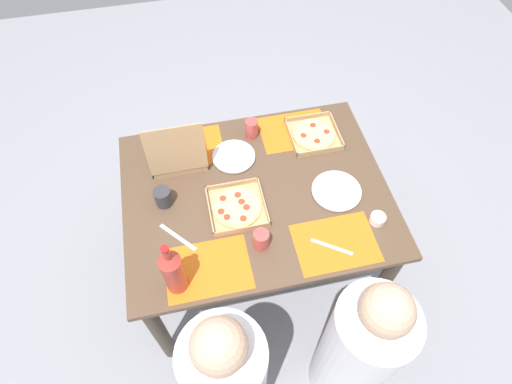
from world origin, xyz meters
TOP-DOWN VIEW (x-y plane):
  - ground_plane at (0.00, 0.00)m, footprint 6.00×6.00m
  - dining_table at (0.00, 0.00)m, footprint 1.26×0.99m
  - placemat_near_left at (-0.28, -0.34)m, footprint 0.36×0.26m
  - placemat_near_right at (0.28, -0.34)m, footprint 0.36×0.26m
  - placemat_far_left at (-0.28, 0.34)m, footprint 0.36×0.26m
  - placemat_far_right at (0.28, 0.34)m, footprint 0.36×0.26m
  - pizza_box_edge_far at (0.11, 0.07)m, footprint 0.26×0.26m
  - pizza_box_corner_right at (0.34, -0.29)m, footprint 0.27×0.28m
  - pizza_box_center at (-0.37, -0.28)m, footprint 0.25×0.25m
  - plate_far_right at (0.06, -0.23)m, footprint 0.22×0.22m
  - plate_far_left at (-0.37, 0.08)m, footprint 0.24×0.24m
  - soda_bottle at (0.42, 0.39)m, footprint 0.09×0.09m
  - cup_clear_left at (0.04, 0.28)m, footprint 0.07×0.07m
  - cup_spare at (-0.06, -0.36)m, footprint 0.06×0.06m
  - cup_clear_right at (0.43, -0.03)m, footprint 0.08×0.08m
  - condiment_bowl at (-0.50, 0.28)m, footprint 0.07×0.07m
  - fork_by_near_right at (-0.26, 0.36)m, footprint 0.17×0.12m
  - knife_by_near_left at (0.39, 0.17)m, footprint 0.15×0.17m
  - diner_left_seat at (-0.28, 0.75)m, footprint 0.32×0.32m
  - diner_right_seat at (0.28, 0.75)m, footprint 0.32×0.32m

SIDE VIEW (x-z plane):
  - ground_plane at x=0.00m, z-range 0.00..0.00m
  - diner_left_seat at x=-0.28m, z-range -0.06..1.06m
  - diner_right_seat at x=0.28m, z-range -0.06..1.08m
  - dining_table at x=0.00m, z-range 0.26..1.00m
  - placemat_near_left at x=-0.28m, z-range 0.74..0.74m
  - placemat_near_right at x=0.28m, z-range 0.74..0.74m
  - placemat_far_left at x=-0.28m, z-range 0.74..0.74m
  - placemat_far_right at x=0.28m, z-range 0.74..0.74m
  - fork_by_near_right at x=-0.26m, z-range 0.74..0.75m
  - knife_by_near_left at x=0.39m, z-range 0.74..0.75m
  - plate_far_right at x=0.06m, z-range 0.74..0.76m
  - plate_far_left at x=-0.37m, z-range 0.74..0.76m
  - pizza_box_center at x=-0.37m, z-range 0.74..0.77m
  - pizza_box_edge_far at x=0.11m, z-range 0.74..0.77m
  - condiment_bowl at x=-0.50m, z-range 0.74..0.78m
  - cup_clear_right at x=0.43m, z-range 0.74..0.84m
  - cup_clear_left at x=0.04m, z-range 0.74..0.84m
  - pizza_box_corner_right at x=0.34m, z-range 0.63..0.94m
  - cup_spare at x=-0.06m, z-range 0.74..0.85m
  - soda_bottle at x=0.42m, z-range 0.71..1.04m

